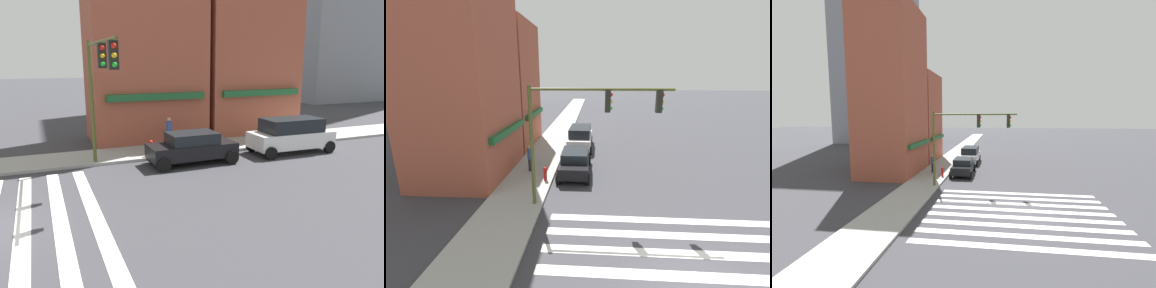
# 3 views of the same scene
# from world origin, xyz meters

# --- Properties ---
(storefront_row) EXTENTS (13.96, 5.30, 15.77)m
(storefront_row) POSITION_xyz_m (11.78, 11.50, 6.88)
(storefront_row) COLOR #9E4C38
(storefront_row) RESTS_ON ground_plane
(traffic_signal) EXTENTS (0.32, 6.50, 5.99)m
(traffic_signal) POSITION_xyz_m (4.89, 3.96, 4.43)
(traffic_signal) COLOR #474C1E
(traffic_signal) RESTS_ON ground_plane
(sedan_black) EXTENTS (4.42, 2.02, 1.59)m
(sedan_black) POSITION_xyz_m (9.42, 4.70, 0.84)
(sedan_black) COLOR black
(sedan_black) RESTS_ON ground_plane
(suv_white) EXTENTS (4.74, 2.12, 1.94)m
(suv_white) POSITION_xyz_m (15.44, 4.70, 1.03)
(suv_white) COLOR white
(suv_white) RESTS_ON ground_plane
(pedestrian_blue_shirt) EXTENTS (0.32, 0.32, 1.77)m
(pedestrian_blue_shirt) POSITION_xyz_m (9.26, 7.69, 1.07)
(pedestrian_blue_shirt) COLOR #23232D
(pedestrian_blue_shirt) RESTS_ON sidewalk_left
(fire_hydrant) EXTENTS (0.24, 0.24, 0.84)m
(fire_hydrant) POSITION_xyz_m (7.79, 6.40, 0.61)
(fire_hydrant) COLOR red
(fire_hydrant) RESTS_ON sidewalk_left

